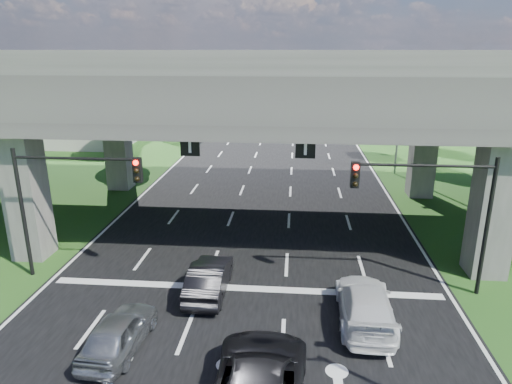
# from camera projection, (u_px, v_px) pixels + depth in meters

# --- Properties ---
(ground) EXTENTS (160.00, 160.00, 0.00)m
(ground) POSITION_uv_depth(u_px,v_px,m) (234.00, 337.00, 16.65)
(ground) COLOR #1E4817
(ground) RESTS_ON ground
(road) EXTENTS (18.00, 120.00, 0.03)m
(road) POSITION_uv_depth(u_px,v_px,m) (257.00, 232.00, 26.15)
(road) COLOR black
(road) RESTS_ON ground
(overpass) EXTENTS (80.00, 15.00, 10.00)m
(overpass) POSITION_uv_depth(u_px,v_px,m) (260.00, 89.00, 25.69)
(overpass) COLOR #353330
(overpass) RESTS_ON ground
(warehouse) EXTENTS (20.00, 10.00, 4.00)m
(warehouse) POSITION_uv_depth(u_px,v_px,m) (47.00, 124.00, 51.48)
(warehouse) COLOR #9E9E99
(warehouse) RESTS_ON ground
(signal_right) EXTENTS (5.76, 0.54, 6.00)m
(signal_right) POSITION_uv_depth(u_px,v_px,m) (436.00, 200.00, 18.50)
(signal_right) COLOR black
(signal_right) RESTS_ON ground
(signal_left) EXTENTS (5.76, 0.54, 6.00)m
(signal_left) POSITION_uv_depth(u_px,v_px,m) (66.00, 190.00, 19.79)
(signal_left) COLOR black
(signal_left) RESTS_ON ground
(streetlight_far) EXTENTS (3.38, 0.25, 10.00)m
(streetlight_far) POSITION_uv_depth(u_px,v_px,m) (396.00, 104.00, 36.88)
(streetlight_far) COLOR gray
(streetlight_far) RESTS_ON ground
(streetlight_beyond) EXTENTS (3.38, 0.25, 10.00)m
(streetlight_beyond) POSITION_uv_depth(u_px,v_px,m) (367.00, 88.00, 52.10)
(streetlight_beyond) COLOR gray
(streetlight_beyond) RESTS_ON ground
(tree_left_near) EXTENTS (4.50, 4.50, 7.80)m
(tree_left_near) POSITION_uv_depth(u_px,v_px,m) (118.00, 110.00, 41.09)
(tree_left_near) COLOR black
(tree_left_near) RESTS_ON ground
(tree_left_mid) EXTENTS (3.91, 3.90, 6.76)m
(tree_left_mid) POSITION_uv_depth(u_px,v_px,m) (119.00, 106.00, 49.13)
(tree_left_mid) COLOR black
(tree_left_mid) RESTS_ON ground
(tree_left_far) EXTENTS (4.80, 4.80, 8.32)m
(tree_left_far) POSITION_uv_depth(u_px,v_px,m) (174.00, 91.00, 56.12)
(tree_left_far) COLOR black
(tree_left_far) RESTS_ON ground
(tree_right_near) EXTENTS (4.20, 4.20, 7.28)m
(tree_right_near) POSITION_uv_depth(u_px,v_px,m) (419.00, 114.00, 40.85)
(tree_right_near) COLOR black
(tree_right_near) RESTS_ON ground
(tree_right_mid) EXTENTS (3.91, 3.90, 6.76)m
(tree_right_mid) POSITION_uv_depth(u_px,v_px,m) (428.00, 107.00, 48.30)
(tree_right_mid) COLOR black
(tree_right_mid) RESTS_ON ground
(tree_right_far) EXTENTS (4.50, 4.50, 7.80)m
(tree_right_far) POSITION_uv_depth(u_px,v_px,m) (378.00, 94.00, 56.05)
(tree_right_far) COLOR black
(tree_right_far) RESTS_ON ground
(car_silver) EXTENTS (1.87, 4.07, 1.35)m
(car_silver) POSITION_uv_depth(u_px,v_px,m) (119.00, 332.00, 15.71)
(car_silver) COLOR #9EA1A5
(car_silver) RESTS_ON road
(car_dark) EXTENTS (1.51, 4.29, 1.41)m
(car_dark) POSITION_uv_depth(u_px,v_px,m) (209.00, 278.00, 19.40)
(car_dark) COLOR black
(car_dark) RESTS_ON road
(car_white) EXTENTS (2.15, 5.03, 1.45)m
(car_white) POSITION_uv_depth(u_px,v_px,m) (365.00, 304.00, 17.35)
(car_white) COLOR silver
(car_white) RESTS_ON road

